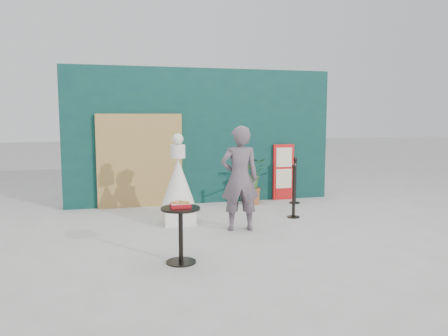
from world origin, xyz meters
The scene contains 10 objects.
ground centered at (0.00, 0.00, 0.00)m, with size 60.00×60.00×0.00m, color #ADAAA5.
back_wall centered at (0.00, 3.15, 1.50)m, with size 6.00×0.30×3.00m, color #0B3031.
bamboo_fence centered at (-1.40, 2.94, 1.00)m, with size 1.80×0.08×2.00m, color tan.
woman centered at (0.10, 0.53, 0.89)m, with size 0.65×0.43×1.79m, color #60525C.
menu_board centered at (1.90, 2.95, 0.65)m, with size 0.50×0.07×1.30m.
statue centered at (-0.84, 1.24, 0.67)m, with size 0.64×0.64×1.64m.
cafe_table centered at (-1.14, -0.90, 0.50)m, with size 0.52×0.52×0.75m.
food_basket centered at (-1.14, -0.90, 0.79)m, with size 0.26×0.19×0.11m.
planter centered at (1.01, 2.64, 0.60)m, with size 0.61×0.53×1.03m.
stanchion_barrier centered at (1.68, 1.81, 0.49)m, with size 0.84×1.54×1.03m.
Camera 1 is at (-2.02, -6.49, 1.93)m, focal length 35.00 mm.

